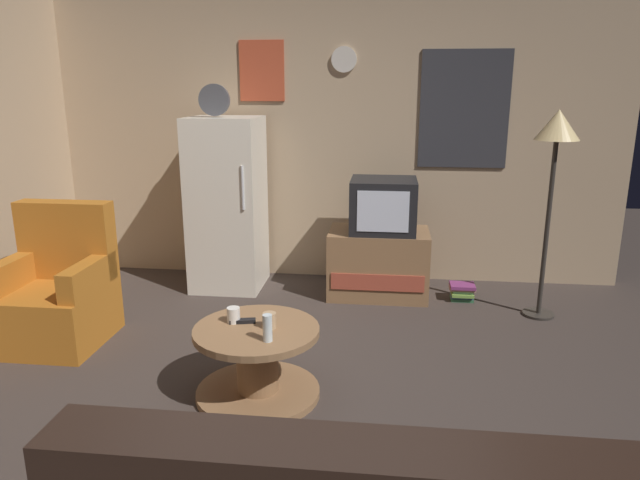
{
  "coord_description": "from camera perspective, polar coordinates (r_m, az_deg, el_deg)",
  "views": [
    {
      "loc": [
        0.51,
        -2.81,
        1.75
      ],
      "look_at": [
        0.08,
        0.9,
        0.75
      ],
      "focal_mm": 32.36,
      "sensor_mm": 36.0,
      "label": 1
    }
  ],
  "objects": [
    {
      "name": "wine_glass",
      "position": [
        3.13,
        -5.21,
        -8.66
      ],
      "size": [
        0.05,
        0.05,
        0.15
      ],
      "primitive_type": "cylinder",
      "color": "silver",
      "rests_on": "coffee_table"
    },
    {
      "name": "fridge",
      "position": [
        5.12,
        -9.16,
        3.57
      ],
      "size": [
        0.6,
        0.62,
        1.77
      ],
      "color": "silver",
      "rests_on": "ground_plane"
    },
    {
      "name": "ground_plane",
      "position": [
        3.35,
        -3.26,
        -16.52
      ],
      "size": [
        12.0,
        12.0,
        0.0
      ],
      "primitive_type": "plane",
      "color": "#3D332D"
    },
    {
      "name": "wall_with_art",
      "position": [
        5.3,
        1.19,
        11.13
      ],
      "size": [
        5.2,
        0.12,
        2.78
      ],
      "color": "tan",
      "rests_on": "ground_plane"
    },
    {
      "name": "tv_stand",
      "position": [
        4.96,
        5.78,
        -2.29
      ],
      "size": [
        0.84,
        0.53,
        0.57
      ],
      "color": "#8E6642",
      "rests_on": "ground_plane"
    },
    {
      "name": "armchair",
      "position": [
        4.46,
        -24.57,
        -4.89
      ],
      "size": [
        0.68,
        0.68,
        0.96
      ],
      "color": "#B2661E",
      "rests_on": "ground_plane"
    },
    {
      "name": "remote_control",
      "position": [
        3.4,
        -7.67,
        -7.94
      ],
      "size": [
        0.16,
        0.07,
        0.02
      ],
      "primitive_type": "cube",
      "rotation": [
        0.0,
        0.0,
        0.21
      ],
      "color": "black",
      "rests_on": "coffee_table"
    },
    {
      "name": "crt_tv",
      "position": [
        4.83,
        6.27,
        3.42
      ],
      "size": [
        0.54,
        0.51,
        0.44
      ],
      "color": "black",
      "rests_on": "tv_stand"
    },
    {
      "name": "mug_ceramic_tan",
      "position": [
        3.3,
        -5.02,
        -7.92
      ],
      "size": [
        0.08,
        0.08,
        0.09
      ],
      "primitive_type": "cylinder",
      "color": "tan",
      "rests_on": "coffee_table"
    },
    {
      "name": "standing_lamp",
      "position": [
        4.6,
        22.32,
        8.98
      ],
      "size": [
        0.32,
        0.32,
        1.59
      ],
      "color": "#332D28",
      "rests_on": "ground_plane"
    },
    {
      "name": "coffee_table",
      "position": [
        3.41,
        -6.22,
        -11.9
      ],
      "size": [
        0.72,
        0.72,
        0.42
      ],
      "color": "#8E6642",
      "rests_on": "ground_plane"
    },
    {
      "name": "mug_ceramic_white",
      "position": [
        3.4,
        -8.56,
        -7.35
      ],
      "size": [
        0.08,
        0.08,
        0.09
      ],
      "primitive_type": "cylinder",
      "color": "silver",
      "rests_on": "coffee_table"
    },
    {
      "name": "book_stack",
      "position": [
        5.02,
        13.87,
        -4.97
      ],
      "size": [
        0.21,
        0.18,
        0.14
      ],
      "color": "#357048",
      "rests_on": "ground_plane"
    }
  ]
}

